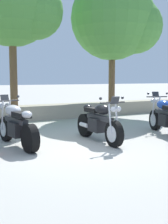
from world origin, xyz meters
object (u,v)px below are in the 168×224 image
(motorcycle_blue_far_right, at_px, (166,117))
(leafy_tree_far_right, at_px, (117,20))
(motorcycle_silver_near_left, at_px, (16,126))
(motorcycle_black_centre, at_px, (99,122))
(leafy_tree_mid_right, at_px, (17,5))

(motorcycle_blue_far_right, xyz_separation_m, leafy_tree_far_right, (1.48, 4.61, 3.58))
(motorcycle_blue_far_right, relative_size, leafy_tree_far_right, 0.37)
(motorcycle_silver_near_left, bearing_deg, motorcycle_black_centre, -13.75)
(motorcycle_blue_far_right, bearing_deg, motorcycle_silver_near_left, 172.44)
(motorcycle_black_centre, distance_m, motorcycle_blue_far_right, 2.19)
(motorcycle_blue_far_right, bearing_deg, motorcycle_black_centre, 178.18)
(motorcycle_blue_far_right, bearing_deg, leafy_tree_mid_right, 121.48)
(motorcycle_silver_near_left, relative_size, leafy_tree_mid_right, 0.39)
(motorcycle_blue_far_right, bearing_deg, leafy_tree_far_right, 72.16)
(motorcycle_silver_near_left, relative_size, leafy_tree_far_right, 0.38)
(leafy_tree_mid_right, bearing_deg, motorcycle_silver_near_left, -107.04)
(motorcycle_silver_near_left, distance_m, motorcycle_black_centre, 2.03)
(motorcycle_black_centre, xyz_separation_m, leafy_tree_far_right, (3.67, 4.54, 3.58))
(motorcycle_blue_far_right, distance_m, leafy_tree_mid_right, 6.67)
(leafy_tree_far_right, bearing_deg, leafy_tree_mid_right, 178.71)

